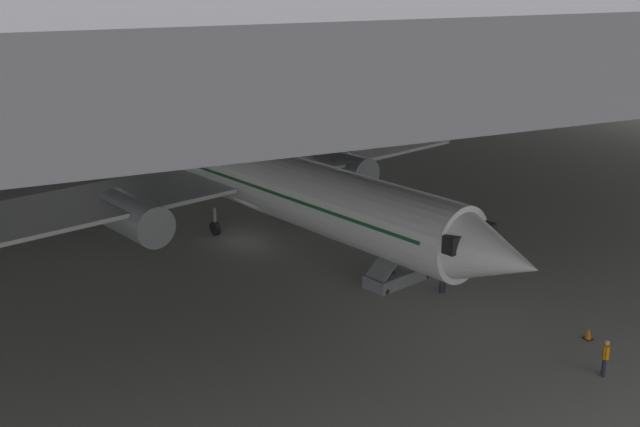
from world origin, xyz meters
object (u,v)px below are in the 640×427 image
airplane_main (268,181)px  traffic_cone_orange (589,333)px  crew_worker_near_nose (605,355)px  crew_worker_by_stairs (443,276)px  boarding_stairs (399,269)px

airplane_main → traffic_cone_orange: 21.23m
crew_worker_near_nose → crew_worker_by_stairs: (-1.40, 9.83, 0.03)m
crew_worker_near_nose → traffic_cone_orange: size_ratio=2.73×
airplane_main → crew_worker_near_nose: (6.34, -22.05, -2.61)m
boarding_stairs → crew_worker_by_stairs: 2.58m
crew_worker_by_stairs → traffic_cone_orange: 7.83m
boarding_stairs → traffic_cone_orange: bearing=-64.3°
boarding_stairs → crew_worker_by_stairs: (1.31, -2.22, 0.22)m
airplane_main → traffic_cone_orange: airplane_main is taller
boarding_stairs → traffic_cone_orange: (4.49, -9.34, -0.45)m
boarding_stairs → traffic_cone_orange: size_ratio=7.93×
crew_worker_by_stairs → crew_worker_near_nose: bearing=-81.9°
crew_worker_near_nose → crew_worker_by_stairs: bearing=98.1°
crew_worker_by_stairs → traffic_cone_orange: bearing=-65.9°
crew_worker_by_stairs → traffic_cone_orange: (3.18, -7.12, -0.67)m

